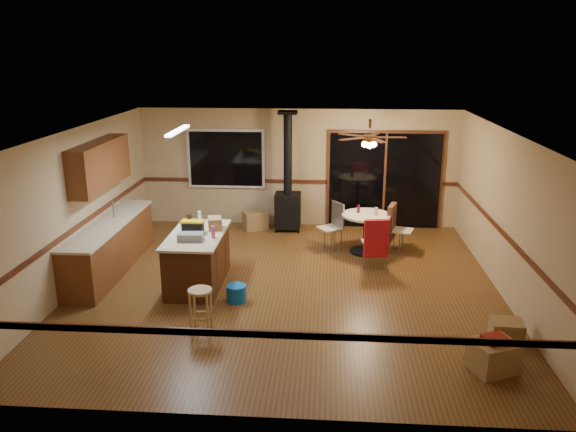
# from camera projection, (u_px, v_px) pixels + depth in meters

# --- Properties ---
(floor) EXTENTS (7.00, 7.00, 0.00)m
(floor) POSITION_uv_depth(u_px,v_px,m) (287.00, 286.00, 9.44)
(floor) COLOR brown
(floor) RESTS_ON ground
(ceiling) EXTENTS (7.00, 7.00, 0.00)m
(ceiling) POSITION_uv_depth(u_px,v_px,m) (287.00, 132.00, 8.70)
(ceiling) COLOR silver
(ceiling) RESTS_ON ground
(wall_back) EXTENTS (7.00, 0.00, 7.00)m
(wall_back) POSITION_uv_depth(u_px,v_px,m) (298.00, 168.00, 12.41)
(wall_back) COLOR tan
(wall_back) RESTS_ON ground
(wall_front) EXTENTS (7.00, 0.00, 7.00)m
(wall_front) POSITION_uv_depth(u_px,v_px,m) (262.00, 309.00, 5.73)
(wall_front) COLOR tan
(wall_front) RESTS_ON ground
(wall_left) EXTENTS (0.00, 7.00, 7.00)m
(wall_left) POSITION_uv_depth(u_px,v_px,m) (77.00, 208.00, 9.31)
(wall_left) COLOR tan
(wall_left) RESTS_ON ground
(wall_right) EXTENTS (0.00, 7.00, 7.00)m
(wall_right) POSITION_uv_depth(u_px,v_px,m) (508.00, 217.00, 8.83)
(wall_right) COLOR tan
(wall_right) RESTS_ON ground
(chair_rail) EXTENTS (7.00, 7.00, 0.08)m
(chair_rail) POSITION_uv_depth(u_px,v_px,m) (287.00, 230.00, 9.16)
(chair_rail) COLOR #4C2313
(chair_rail) RESTS_ON ground
(window) EXTENTS (1.72, 0.10, 1.32)m
(window) POSITION_uv_depth(u_px,v_px,m) (226.00, 159.00, 12.42)
(window) COLOR black
(window) RESTS_ON ground
(sliding_door) EXTENTS (2.52, 0.10, 2.10)m
(sliding_door) POSITION_uv_depth(u_px,v_px,m) (384.00, 181.00, 12.31)
(sliding_door) COLOR black
(sliding_door) RESTS_ON ground
(lower_cabinets) EXTENTS (0.60, 3.00, 0.86)m
(lower_cabinets) POSITION_uv_depth(u_px,v_px,m) (110.00, 248.00, 10.02)
(lower_cabinets) COLOR brown
(lower_cabinets) RESTS_ON ground
(countertop) EXTENTS (0.64, 3.04, 0.04)m
(countertop) POSITION_uv_depth(u_px,v_px,m) (108.00, 224.00, 9.89)
(countertop) COLOR beige
(countertop) RESTS_ON lower_cabinets
(upper_cabinets) EXTENTS (0.35, 2.00, 0.80)m
(upper_cabinets) POSITION_uv_depth(u_px,v_px,m) (100.00, 164.00, 9.79)
(upper_cabinets) COLOR brown
(upper_cabinets) RESTS_ON ground
(kitchen_island) EXTENTS (0.88, 1.68, 0.90)m
(kitchen_island) POSITION_uv_depth(u_px,v_px,m) (198.00, 259.00, 9.42)
(kitchen_island) COLOR #3F1F0F
(kitchen_island) RESTS_ON ground
(wood_stove) EXTENTS (0.55, 0.50, 2.52)m
(wood_stove) POSITION_uv_depth(u_px,v_px,m) (288.00, 198.00, 12.16)
(wood_stove) COLOR black
(wood_stove) RESTS_ON ground
(ceiling_fan) EXTENTS (0.24, 0.24, 0.55)m
(ceiling_fan) POSITION_uv_depth(u_px,v_px,m) (369.00, 140.00, 10.39)
(ceiling_fan) COLOR brown
(ceiling_fan) RESTS_ON ceiling
(fluorescent_strip) EXTENTS (0.10, 1.20, 0.04)m
(fluorescent_strip) POSITION_uv_depth(u_px,v_px,m) (178.00, 131.00, 9.12)
(fluorescent_strip) COLOR white
(fluorescent_strip) RESTS_ON ceiling
(toolbox_grey) EXTENTS (0.41, 0.24, 0.12)m
(toolbox_grey) POSITION_uv_depth(u_px,v_px,m) (191.00, 237.00, 8.95)
(toolbox_grey) COLOR slate
(toolbox_grey) RESTS_ON kitchen_island
(toolbox_black) EXTENTS (0.34, 0.18, 0.19)m
(toolbox_black) POSITION_uv_depth(u_px,v_px,m) (193.00, 228.00, 9.29)
(toolbox_black) COLOR black
(toolbox_black) RESTS_ON kitchen_island
(toolbox_yellow_lid) EXTENTS (0.38, 0.20, 0.03)m
(toolbox_yellow_lid) POSITION_uv_depth(u_px,v_px,m) (193.00, 221.00, 9.26)
(toolbox_yellow_lid) COLOR gold
(toolbox_yellow_lid) RESTS_ON toolbox_black
(box_on_island) EXTENTS (0.29, 0.35, 0.20)m
(box_on_island) POSITION_uv_depth(u_px,v_px,m) (215.00, 223.00, 9.51)
(box_on_island) COLOR olive
(box_on_island) RESTS_ON kitchen_island
(bottle_dark) EXTENTS (0.08, 0.08, 0.29)m
(bottle_dark) POSITION_uv_depth(u_px,v_px,m) (190.00, 223.00, 9.39)
(bottle_dark) COLOR black
(bottle_dark) RESTS_ON kitchen_island
(bottle_pink) EXTENTS (0.08, 0.08, 0.20)m
(bottle_pink) POSITION_uv_depth(u_px,v_px,m) (213.00, 232.00, 9.06)
(bottle_pink) COLOR #D84C8C
(bottle_pink) RESTS_ON kitchen_island
(bottle_white) EXTENTS (0.07, 0.07, 0.18)m
(bottle_white) POSITION_uv_depth(u_px,v_px,m) (200.00, 216.00, 9.94)
(bottle_white) COLOR white
(bottle_white) RESTS_ON kitchen_island
(bar_stool) EXTENTS (0.45, 0.45, 0.62)m
(bar_stool) POSITION_uv_depth(u_px,v_px,m) (201.00, 310.00, 7.91)
(bar_stool) COLOR tan
(bar_stool) RESTS_ON floor
(blue_bucket) EXTENTS (0.36, 0.36, 0.26)m
(blue_bucket) POSITION_uv_depth(u_px,v_px,m) (236.00, 293.00, 8.87)
(blue_bucket) COLOR blue
(blue_bucket) RESTS_ON floor
(dining_table) EXTENTS (0.94, 0.94, 0.78)m
(dining_table) POSITION_uv_depth(u_px,v_px,m) (366.00, 226.00, 10.87)
(dining_table) COLOR black
(dining_table) RESTS_ON ground
(glass_red) EXTENTS (0.06, 0.06, 0.16)m
(glass_red) POSITION_uv_depth(u_px,v_px,m) (358.00, 209.00, 10.88)
(glass_red) COLOR #590C14
(glass_red) RESTS_ON dining_table
(glass_cream) EXTENTS (0.08, 0.08, 0.15)m
(glass_cream) POSITION_uv_depth(u_px,v_px,m) (376.00, 211.00, 10.72)
(glass_cream) COLOR beige
(glass_cream) RESTS_ON dining_table
(chair_left) EXTENTS (0.56, 0.56, 0.51)m
(chair_left) POSITION_uv_depth(u_px,v_px,m) (334.00, 221.00, 11.05)
(chair_left) COLOR tan
(chair_left) RESTS_ON ground
(chair_near) EXTENTS (0.48, 0.51, 0.70)m
(chair_near) POSITION_uv_depth(u_px,v_px,m) (376.00, 238.00, 10.00)
(chair_near) COLOR tan
(chair_near) RESTS_ON ground
(chair_right) EXTENTS (0.57, 0.54, 0.70)m
(chair_right) POSITION_uv_depth(u_px,v_px,m) (393.00, 222.00, 10.92)
(chair_right) COLOR tan
(chair_right) RESTS_ON ground
(box_under_window) EXTENTS (0.62, 0.57, 0.40)m
(box_under_window) POSITION_uv_depth(u_px,v_px,m) (255.00, 220.00, 12.41)
(box_under_window) COLOR olive
(box_under_window) RESTS_ON floor
(box_corner_a) EXTENTS (0.65, 0.61, 0.40)m
(box_corner_a) POSITION_uv_depth(u_px,v_px,m) (493.00, 356.00, 6.94)
(box_corner_a) COLOR olive
(box_corner_a) RESTS_ON floor
(box_corner_b) EXTENTS (0.44, 0.38, 0.33)m
(box_corner_b) POSITION_uv_depth(u_px,v_px,m) (506.00, 332.00, 7.58)
(box_corner_b) COLOR olive
(box_corner_b) RESTS_ON floor
(box_small_red) EXTENTS (0.35, 0.32, 0.07)m
(box_small_red) POSITION_uv_depth(u_px,v_px,m) (495.00, 339.00, 6.87)
(box_small_red) COLOR maroon
(box_small_red) RESTS_ON box_corner_a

